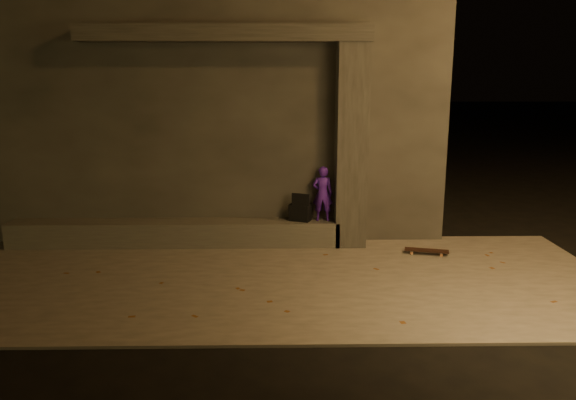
{
  "coord_description": "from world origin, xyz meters",
  "views": [
    {
      "loc": [
        0.4,
        -6.17,
        3.1
      ],
      "look_at": [
        0.54,
        2.0,
        1.27
      ],
      "focal_mm": 35.0,
      "sensor_mm": 36.0,
      "label": 1
    }
  ],
  "objects_px": {
    "skateboarder": "(323,194)",
    "skateboard": "(427,251)",
    "column": "(351,147)",
    "backpack": "(300,211)"
  },
  "relations": [
    {
      "from": "skateboarder",
      "to": "skateboard",
      "type": "relative_size",
      "value": 1.3
    },
    {
      "from": "column",
      "to": "skateboarder",
      "type": "distance_m",
      "value": 0.98
    },
    {
      "from": "column",
      "to": "backpack",
      "type": "relative_size",
      "value": 6.89
    },
    {
      "from": "column",
      "to": "backpack",
      "type": "xyz_separation_m",
      "value": [
        -0.9,
        0.0,
        -1.17
      ]
    },
    {
      "from": "column",
      "to": "backpack",
      "type": "distance_m",
      "value": 1.48
    },
    {
      "from": "column",
      "to": "skateboard",
      "type": "relative_size",
      "value": 4.67
    },
    {
      "from": "column",
      "to": "skateboard",
      "type": "distance_m",
      "value": 2.25
    },
    {
      "from": "backpack",
      "to": "skateboarder",
      "type": "bearing_deg",
      "value": 22.11
    },
    {
      "from": "skateboarder",
      "to": "backpack",
      "type": "bearing_deg",
      "value": 3.07
    },
    {
      "from": "skateboarder",
      "to": "backpack",
      "type": "height_order",
      "value": "skateboarder"
    }
  ]
}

